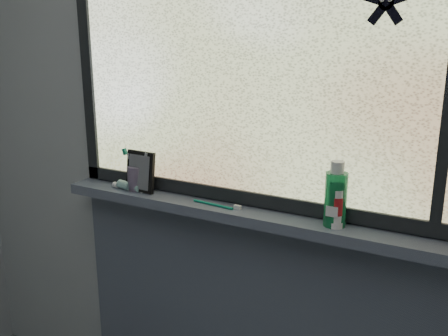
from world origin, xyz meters
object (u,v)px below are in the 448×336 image
Objects in this scene: vanity_mirror at (140,172)px; mouthwash_bottle at (336,194)px; toothbrush_cup at (137,178)px; cream_tube at (337,203)px.

mouthwash_bottle is (0.79, 0.01, 0.03)m from vanity_mirror.
cream_tube is (0.82, -0.02, 0.03)m from toothbrush_cup.
cream_tube reaches higher than toothbrush_cup.
toothbrush_cup is 0.83m from cream_tube.
mouthwash_bottle is (0.82, -0.00, 0.06)m from toothbrush_cup.
vanity_mirror is 1.67× the size of toothbrush_cup.
mouthwash_bottle is at bearing 122.81° from cream_tube.
mouthwash_bottle reaches higher than cream_tube.
vanity_mirror is at bearing 179.54° from cream_tube.
mouthwash_bottle reaches higher than toothbrush_cup.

